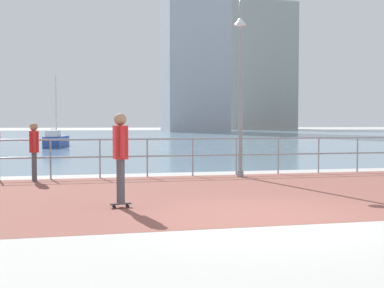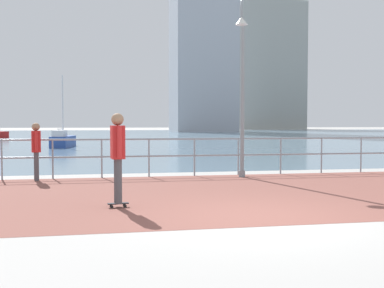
% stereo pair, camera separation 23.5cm
% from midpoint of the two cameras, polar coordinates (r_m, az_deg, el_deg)
% --- Properties ---
extents(ground, '(220.00, 220.00, 0.00)m').
position_cam_midpoint_polar(ground, '(47.52, -8.42, 0.65)').
color(ground, '#ADAAA5').
extents(brick_paving, '(28.00, 7.01, 0.01)m').
position_cam_midpoint_polar(brick_paving, '(10.77, 3.32, -6.04)').
color(brick_paving, brown).
rests_on(brick_paving, ground).
extents(harbor_water, '(180.00, 88.00, 0.00)m').
position_cam_midpoint_polar(harbor_water, '(58.87, -9.07, 1.03)').
color(harbor_water, slate).
rests_on(harbor_water, ground).
extents(waterfront_railing, '(25.25, 0.06, 1.17)m').
position_cam_midpoint_polar(waterfront_railing, '(14.08, -0.39, -0.72)').
color(waterfront_railing, '#8C99A3').
rests_on(waterfront_railing, ground).
extents(lamppost, '(0.47, 0.78, 5.33)m').
position_cam_midpoint_polar(lamppost, '(13.71, 5.56, 8.16)').
color(lamppost, gray).
rests_on(lamppost, ground).
extents(skateboarder, '(0.41, 0.56, 1.81)m').
position_cam_midpoint_polar(skateboarder, '(8.85, -9.64, -0.84)').
color(skateboarder, black).
rests_on(skateboarder, ground).
extents(bystander, '(0.30, 0.56, 1.63)m').
position_cam_midpoint_polar(bystander, '(13.57, -19.51, -0.35)').
color(bystander, '#4C4C51').
rests_on(bystander, ground).
extents(sailboat_white, '(1.48, 3.53, 4.82)m').
position_cam_midpoint_polar(sailboat_white, '(31.93, -16.74, 0.44)').
color(sailboat_white, '#284799').
rests_on(sailboat_white, ground).
extents(tower_slate, '(17.40, 15.15, 33.46)m').
position_cam_midpoint_polar(tower_slate, '(121.54, 7.77, 9.36)').
color(tower_slate, '#939993').
rests_on(tower_slate, ground).
extents(tower_steel, '(11.01, 11.79, 45.22)m').
position_cam_midpoint_polar(tower_steel, '(88.40, 0.18, 15.82)').
color(tower_steel, '#A3A8B2').
rests_on(tower_steel, ground).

